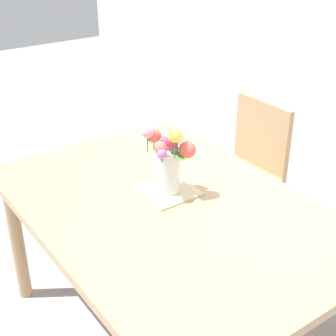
{
  "coord_description": "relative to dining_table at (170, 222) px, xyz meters",
  "views": [
    {
      "loc": [
        1.46,
        -1.05,
        1.89
      ],
      "look_at": [
        -0.1,
        0.06,
        0.89
      ],
      "focal_mm": 53.17,
      "sensor_mm": 36.0,
      "label": 1
    }
  ],
  "objects": [
    {
      "name": "chair_left",
      "position": [
        -0.44,
        0.88,
        -0.16
      ],
      "size": [
        0.42,
        0.42,
        0.9
      ],
      "rotation": [
        0.0,
        0.0,
        3.14
      ],
      "color": "tan",
      "rests_on": "ground_plane"
    },
    {
      "name": "flower_vase",
      "position": [
        -0.09,
        0.06,
        0.27
      ],
      "size": [
        0.21,
        0.18,
        0.32
      ],
      "color": "silver",
      "rests_on": "placemat"
    },
    {
      "name": "placemat",
      "position": [
        -0.1,
        0.06,
        0.09
      ],
      "size": [
        0.23,
        0.23,
        0.01
      ],
      "primitive_type": "cube",
      "color": "#CCB789",
      "rests_on": "dining_table"
    },
    {
      "name": "dining_table",
      "position": [
        0.0,
        0.0,
        0.0
      ],
      "size": [
        1.59,
        1.08,
        0.77
      ],
      "color": "tan",
      "rests_on": "ground_plane"
    }
  ]
}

